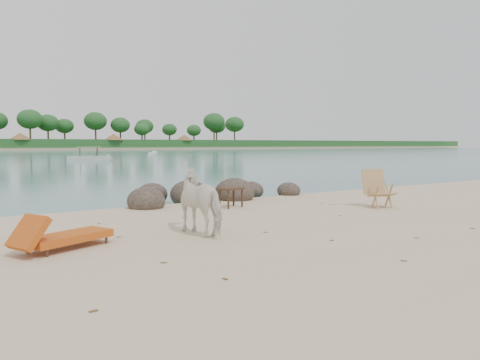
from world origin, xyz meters
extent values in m
ellipsoid|color=#322B21|center=(-0.91, 5.63, 0.18)|extent=(1.04, 1.14, 0.78)
ellipsoid|color=#322B21|center=(0.79, 6.33, 0.20)|extent=(1.17, 1.29, 0.88)
ellipsoid|color=#322B21|center=(2.19, 5.93, 0.22)|extent=(1.23, 1.36, 0.92)
ellipsoid|color=#322B21|center=(3.39, 6.73, 0.15)|extent=(0.84, 0.92, 0.63)
ellipsoid|color=#322B21|center=(4.49, 6.03, 0.14)|extent=(0.78, 0.86, 0.58)
ellipsoid|color=#322B21|center=(-0.01, 7.33, 0.17)|extent=(0.95, 1.04, 0.71)
ellipsoid|color=#322B21|center=(1.59, 7.53, 0.10)|extent=(0.58, 0.64, 0.43)
imported|color=white|center=(-1.38, 1.50, 0.64)|extent=(0.85, 1.59, 1.28)
plane|color=brown|center=(-2.68, -1.40, 0.01)|extent=(0.10, 0.10, 0.00)
plane|color=brown|center=(0.05, -2.08, 0.01)|extent=(0.14, 0.14, 0.00)
plane|color=brown|center=(2.50, 1.61, 0.01)|extent=(0.13, 0.13, 0.00)
plane|color=brown|center=(0.22, -0.40, 0.01)|extent=(0.13, 0.13, 0.00)
plane|color=brown|center=(-2.92, 2.05, 0.01)|extent=(0.12, 0.12, 0.00)
plane|color=brown|center=(3.80, 3.29, 0.01)|extent=(0.11, 0.11, 0.00)
plane|color=brown|center=(-0.32, 0.91, 0.01)|extent=(0.11, 0.11, 0.00)
plane|color=brown|center=(-4.46, -1.63, 0.01)|extent=(0.11, 0.11, 0.00)
plane|color=brown|center=(3.52, -1.14, 0.01)|extent=(0.13, 0.13, 0.00)
plane|color=brown|center=(3.83, 3.68, 0.01)|extent=(0.12, 0.12, 0.00)
plane|color=brown|center=(3.99, 3.24, 0.01)|extent=(0.13, 0.13, 0.00)
plane|color=brown|center=(-3.01, -0.19, 0.01)|extent=(0.13, 0.13, 0.00)
plane|color=brown|center=(-2.78, 3.73, 0.01)|extent=(0.11, 0.11, 0.00)
plane|color=brown|center=(-0.87, 3.44, 0.01)|extent=(0.13, 0.13, 0.00)
plane|color=brown|center=(1.71, -1.11, 0.01)|extent=(0.13, 0.13, 0.00)
camera|label=1|loc=(-5.81, -6.48, 1.79)|focal=35.00mm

